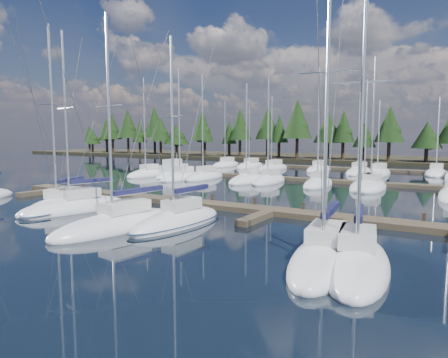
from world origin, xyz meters
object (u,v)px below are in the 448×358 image
Objects in this scene: front_sailboat_4 at (178,221)px; front_sailboat_5 at (325,257)px; front_sailboat_2 at (76,207)px; front_sailboat_3 at (119,224)px; motor_yacht_left at (174,173)px; front_sailboat_6 at (357,263)px; front_sailboat_1 at (60,207)px; main_dock at (201,205)px.

front_sailboat_4 is 0.82× the size of front_sailboat_5.
front_sailboat_2 is at bearing -179.57° from front_sailboat_4.
motor_yacht_left is at bearing 122.13° from front_sailboat_3.
front_sailboat_2 is at bearing 172.79° from front_sailboat_6.
front_sailboat_1 is 1.04× the size of front_sailboat_2.
front_sailboat_1 is at bearing 174.37° from front_sailboat_6.
main_dock is 8.69m from front_sailboat_3.
motor_yacht_left is (-8.57, 25.10, 0.17)m from front_sailboat_1.
front_sailboat_3 reaches higher than motor_yacht_left.
front_sailboat_5 is 1.07× the size of front_sailboat_6.
front_sailboat_6 is (1.44, -0.08, -0.01)m from front_sailboat_5.
front_sailboat_2 is at bearing 160.77° from front_sailboat_3.
front_sailboat_6 reaches higher than front_sailboat_3.
front_sailboat_5 is at bearing -42.18° from motor_yacht_left.
front_sailboat_6 is at bearing -0.79° from front_sailboat_3.
motor_yacht_left is (-31.55, 27.36, 0.16)m from front_sailboat_6.
front_sailboat_5 is at bearing 176.85° from front_sailboat_6.
motor_yacht_left is at bearing 137.82° from front_sailboat_5.
front_sailboat_2 is at bearing -68.44° from motor_yacht_left.
main_dock is 5.19× the size of motor_yacht_left.
front_sailboat_1 reaches higher than front_sailboat_6.
front_sailboat_3 is at bearing -57.87° from motor_yacht_left.
front_sailboat_1 is at bearing -142.92° from main_dock.
front_sailboat_5 is (12.78, -8.81, 0.10)m from main_dock.
front_sailboat_3 is 0.89× the size of front_sailboat_5.
front_sailboat_1 is at bearing 174.21° from front_sailboat_5.
front_sailboat_5 is (13.05, -0.12, 0.02)m from front_sailboat_3.
front_sailboat_4 is 31.42m from motor_yacht_left.
front_sailboat_5 is (20.39, -2.68, 0.01)m from front_sailboat_2.
front_sailboat_3 is (-0.27, -8.69, 0.08)m from main_dock.
front_sailboat_3 is at bearing 179.47° from front_sailboat_5.
front_sailboat_1 is at bearing -156.84° from front_sailboat_2.
main_dock is at bearing 37.08° from front_sailboat_1.
front_sailboat_3 is at bearing 179.21° from front_sailboat_6.
main_dock is 9.77m from front_sailboat_2.
front_sailboat_2 is 22.00m from front_sailboat_6.
front_sailboat_3 is at bearing -13.67° from front_sailboat_1.
main_dock is at bearing 110.89° from front_sailboat_4.
front_sailboat_4 is at bearing 165.26° from front_sailboat_5.
front_sailboat_6 is at bearing -3.15° from front_sailboat_5.
front_sailboat_1 is 1.17× the size of front_sailboat_4.
main_dock is 16.77m from front_sailboat_6.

